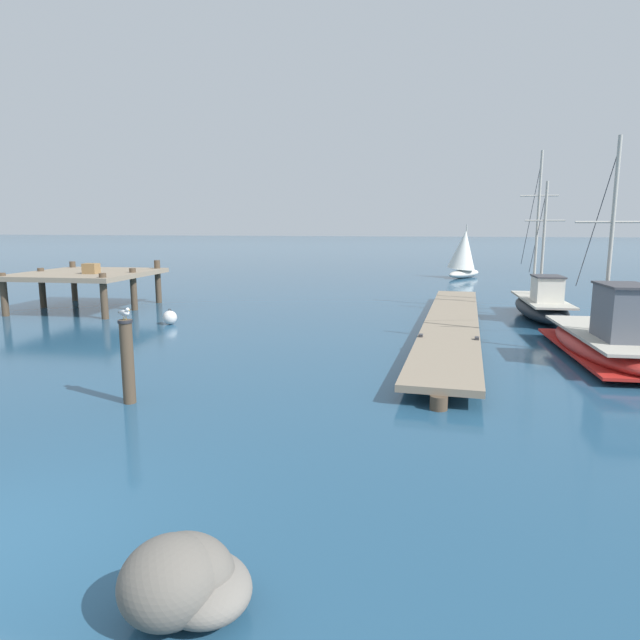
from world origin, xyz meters
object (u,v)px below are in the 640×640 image
object	(u,v)px
shore_rock_mid_cluster	(184,580)
mooring_buoy	(170,317)
perched_seagull	(124,313)
distant_sailboat	(464,254)
fishing_boat_1	(541,304)
fishing_boat_0	(609,339)
mooring_piling	(127,360)

from	to	relation	value
shore_rock_mid_cluster	mooring_buoy	xyz separation A→B (m)	(-8.12, 14.21, -0.08)
perched_seagull	distant_sailboat	xyz separation A→B (m)	(6.94, 31.06, -0.24)
perched_seagull	shore_rock_mid_cluster	xyz separation A→B (m)	(4.20, -5.51, -1.58)
fishing_boat_1	perched_seagull	distance (m)	16.79
fishing_boat_0	mooring_piling	xyz separation A→B (m)	(-10.76, -6.66, 0.34)
fishing_boat_1	mooring_buoy	size ratio (longest dim) A/B	12.89
distant_sailboat	perched_seagull	bearing A→B (deg)	-102.59
fishing_boat_0	mooring_buoy	size ratio (longest dim) A/B	10.92
fishing_boat_1	shore_rock_mid_cluster	xyz separation A→B (m)	(-5.71, -19.00, -0.25)
shore_rock_mid_cluster	distant_sailboat	xyz separation A→B (m)	(2.74, 36.58, 1.34)
fishing_boat_1	distant_sailboat	xyz separation A→B (m)	(-2.97, 17.58, 1.10)
mooring_piling	distant_sailboat	xyz separation A→B (m)	(6.94, 31.06, 0.76)
fishing_boat_1	shore_rock_mid_cluster	bearing A→B (deg)	-106.73
fishing_boat_0	shore_rock_mid_cluster	bearing A→B (deg)	-118.34
fishing_boat_0	distant_sailboat	xyz separation A→B (m)	(-3.82, 24.40, 1.11)
fishing_boat_1	mooring_piling	distance (m)	16.74
fishing_boat_0	shore_rock_mid_cluster	size ratio (longest dim) A/B	4.57
fishing_boat_1	perched_seagull	size ratio (longest dim) A/B	21.38
mooring_piling	perched_seagull	xyz separation A→B (m)	(-0.01, 0.00, 1.00)
mooring_piling	mooring_buoy	bearing A→B (deg)	114.31
mooring_buoy	fishing_boat_1	bearing A→B (deg)	19.09
shore_rock_mid_cluster	mooring_piling	bearing A→B (deg)	127.25
shore_rock_mid_cluster	perched_seagull	bearing A→B (deg)	127.27
mooring_piling	fishing_boat_0	bearing A→B (deg)	31.78
fishing_boat_1	shore_rock_mid_cluster	world-z (taller)	fishing_boat_1
perched_seagull	fishing_boat_1	bearing A→B (deg)	53.70
shore_rock_mid_cluster	mooring_buoy	bearing A→B (deg)	119.74
fishing_boat_1	mooring_piling	bearing A→B (deg)	-126.28
mooring_piling	shore_rock_mid_cluster	bearing A→B (deg)	-52.75
shore_rock_mid_cluster	distant_sailboat	size ratio (longest dim) A/B	0.37
mooring_piling	shore_rock_mid_cluster	distance (m)	6.95
mooring_piling	shore_rock_mid_cluster	size ratio (longest dim) A/B	1.24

